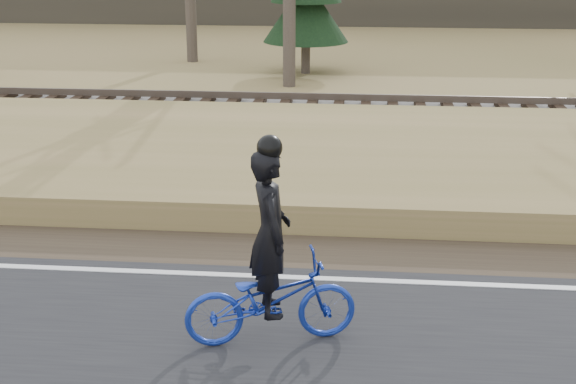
{
  "coord_description": "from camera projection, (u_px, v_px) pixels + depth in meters",
  "views": [
    {
      "loc": [
        -3.67,
        -9.04,
        4.26
      ],
      "look_at": [
        -4.58,
        0.5,
        1.1
      ],
      "focal_mm": 50.0,
      "sensor_mm": 36.0,
      "label": 1
    }
  ],
  "objects": [
    {
      "name": "cyclist",
      "position": [
        271.0,
        278.0,
        8.36
      ],
      "size": [
        1.92,
        1.09,
        2.27
      ],
      "rotation": [
        0.0,
        0.0,
        1.84
      ],
      "color": "#162F9C",
      "rests_on": "road"
    },
    {
      "name": "ballast",
      "position": [
        535.0,
        128.0,
        17.05
      ],
      "size": [
        120.0,
        3.0,
        0.45
      ],
      "primitive_type": "cube",
      "color": "slate",
      "rests_on": "ground"
    },
    {
      "name": "railroad",
      "position": [
        536.0,
        114.0,
        16.95
      ],
      "size": [
        120.0,
        2.4,
        0.29
      ],
      "color": "black",
      "rests_on": "ballast"
    }
  ]
}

